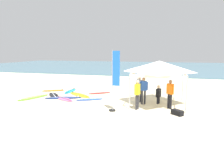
# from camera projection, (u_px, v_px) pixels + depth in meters

# --- Properties ---
(ground_plane) EXTENTS (80.00, 80.00, 0.00)m
(ground_plane) POSITION_uv_depth(u_px,v_px,m) (116.00, 101.00, 13.60)
(ground_plane) COLOR beige
(sea) EXTENTS (80.00, 36.00, 0.10)m
(sea) POSITION_uv_depth(u_px,v_px,m) (152.00, 67.00, 43.62)
(sea) COLOR teal
(sea) RESTS_ON ground
(canopy_tent) EXTENTS (3.22, 3.22, 2.75)m
(canopy_tent) POSITION_uv_depth(u_px,v_px,m) (159.00, 67.00, 12.55)
(canopy_tent) COLOR #B7B7BC
(canopy_tent) RESTS_ON ground
(surfboard_pink) EXTENTS (2.24, 1.66, 0.19)m
(surfboard_pink) POSITION_uv_depth(u_px,v_px,m) (63.00, 99.00, 14.27)
(surfboard_pink) COLOR pink
(surfboard_pink) RESTS_ON ground
(surfboard_yellow) EXTENTS (2.48, 1.98, 0.19)m
(surfboard_yellow) POSITION_uv_depth(u_px,v_px,m) (80.00, 95.00, 15.50)
(surfboard_yellow) COLOR yellow
(surfboard_yellow) RESTS_ON ground
(surfboard_orange) EXTENTS (1.82, 1.30, 0.19)m
(surfboard_orange) POSITION_uv_depth(u_px,v_px,m) (53.00, 90.00, 17.21)
(surfboard_orange) COLOR orange
(surfboard_orange) RESTS_ON ground
(surfboard_black) EXTENTS (1.90, 2.11, 0.19)m
(surfboard_black) POSITION_uv_depth(u_px,v_px,m) (54.00, 95.00, 15.39)
(surfboard_black) COLOR black
(surfboard_black) RESTS_ON ground
(surfboard_cyan) EXTENTS (0.79, 2.20, 0.19)m
(surfboard_cyan) POSITION_uv_depth(u_px,v_px,m) (70.00, 91.00, 16.99)
(surfboard_cyan) COLOR #23B2CC
(surfboard_cyan) RESTS_ON ground
(surfboard_red) EXTENTS (1.77, 1.46, 0.19)m
(surfboard_red) POSITION_uv_depth(u_px,v_px,m) (100.00, 93.00, 16.21)
(surfboard_red) COLOR red
(surfboard_red) RESTS_ON ground
(surfboard_blue) EXTENTS (1.90, 1.37, 0.19)m
(surfboard_blue) POSITION_uv_depth(u_px,v_px,m) (90.00, 99.00, 14.06)
(surfboard_blue) COLOR blue
(surfboard_blue) RESTS_ON ground
(surfboard_navy) EXTENTS (2.68, 1.57, 0.19)m
(surfboard_navy) POSITION_uv_depth(u_px,v_px,m) (63.00, 98.00, 14.57)
(surfboard_navy) COLOR navy
(surfboard_navy) RESTS_ON ground
(surfboard_lime) EXTENTS (1.43, 2.54, 0.19)m
(surfboard_lime) POSITION_uv_depth(u_px,v_px,m) (33.00, 97.00, 14.66)
(surfboard_lime) COLOR #7AD12D
(surfboard_lime) RESTS_ON ground
(person_orange) EXTENTS (0.42, 0.41, 1.71)m
(person_orange) POSITION_uv_depth(u_px,v_px,m) (170.00, 92.00, 11.74)
(person_orange) COLOR black
(person_orange) RESTS_ON ground
(person_blue) EXTENTS (0.51, 0.34, 1.71)m
(person_blue) POSITION_uv_depth(u_px,v_px,m) (144.00, 89.00, 12.80)
(person_blue) COLOR #2D2D33
(person_blue) RESTS_ON ground
(person_grey) EXTENTS (0.53, 0.32, 1.71)m
(person_grey) POSITION_uv_depth(u_px,v_px,m) (139.00, 87.00, 13.37)
(person_grey) COLOR #2D2D33
(person_grey) RESTS_ON ground
(person_yellow) EXTENTS (0.30, 0.54, 1.71)m
(person_yellow) POSITION_uv_depth(u_px,v_px,m) (137.00, 93.00, 11.62)
(person_yellow) COLOR #2D2D33
(person_yellow) RESTS_ON ground
(person_black) EXTENTS (0.33, 0.52, 1.20)m
(person_black) POSITION_uv_depth(u_px,v_px,m) (158.00, 94.00, 12.97)
(person_black) COLOR black
(person_black) RESTS_ON ground
(banner_flag) EXTENTS (0.60, 0.36, 3.40)m
(banner_flag) POSITION_uv_depth(u_px,v_px,m) (114.00, 83.00, 11.17)
(banner_flag) COLOR #99999E
(banner_flag) RESTS_ON ground
(gear_bag_near_tent) EXTENTS (0.66, 0.64, 0.28)m
(gear_bag_near_tent) POSITION_uv_depth(u_px,v_px,m) (177.00, 113.00, 10.68)
(gear_bag_near_tent) COLOR black
(gear_bag_near_tent) RESTS_ON ground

